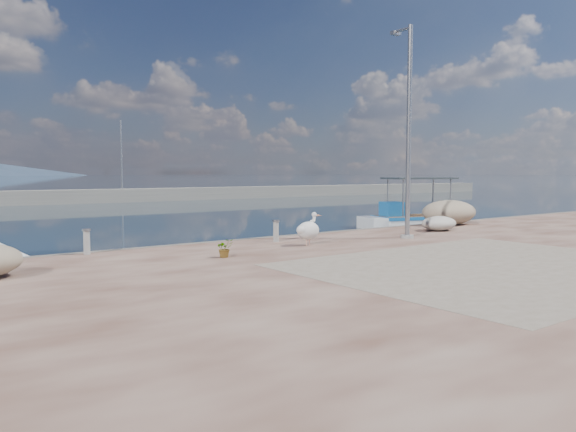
# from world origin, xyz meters

# --- Properties ---
(ground) EXTENTS (1400.00, 1400.00, 0.00)m
(ground) POSITION_xyz_m (0.00, 0.00, 0.00)
(ground) COLOR #162635
(ground) RESTS_ON ground
(quay_patch) EXTENTS (9.00, 7.00, 0.01)m
(quay_patch) POSITION_xyz_m (1.00, -3.00, 0.50)
(quay_patch) COLOR gray
(quay_patch) RESTS_ON quay
(breakwater) EXTENTS (120.00, 2.20, 7.50)m
(breakwater) POSITION_xyz_m (-0.00, 40.00, 0.60)
(breakwater) COLOR gray
(breakwater) RESTS_ON ground
(boat_right) EXTENTS (6.28, 3.69, 2.87)m
(boat_right) POSITION_xyz_m (10.86, 7.66, 0.22)
(boat_right) COLOR white
(boat_right) RESTS_ON ground
(pelican) EXTENTS (1.04, 0.58, 1.00)m
(pelican) POSITION_xyz_m (-0.19, 2.52, 0.97)
(pelican) COLOR tan
(pelican) RESTS_ON quay
(lamp_post) EXTENTS (0.44, 0.96, 7.00)m
(lamp_post) POSITION_xyz_m (3.66, 2.04, 3.80)
(lamp_post) COLOR gray
(lamp_post) RESTS_ON quay
(bollard_near) EXTENTS (0.23, 0.23, 0.70)m
(bollard_near) POSITION_xyz_m (-0.46, 3.82, 0.88)
(bollard_near) COLOR gray
(bollard_near) RESTS_ON quay
(bollard_far) EXTENTS (0.23, 0.23, 0.69)m
(bollard_far) POSITION_xyz_m (-6.13, 4.60, 0.88)
(bollard_far) COLOR gray
(bollard_far) RESTS_ON quay
(potted_plant) EXTENTS (0.48, 0.43, 0.49)m
(potted_plant) POSITION_xyz_m (-3.44, 1.94, 0.74)
(potted_plant) COLOR #33722D
(potted_plant) RESTS_ON quay
(net_pile_d) EXTENTS (1.48, 1.11, 0.55)m
(net_pile_d) POSITION_xyz_m (6.46, 2.91, 0.78)
(net_pile_d) COLOR beige
(net_pile_d) RESTS_ON quay
(net_pile_c) EXTENTS (2.64, 1.89, 1.04)m
(net_pile_c) POSITION_xyz_m (8.81, 4.24, 1.02)
(net_pile_c) COLOR #BFA98E
(net_pile_c) RESTS_ON quay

